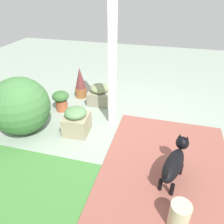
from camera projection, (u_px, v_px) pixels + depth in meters
The scene contains 10 objects.
ground_plane at pixel (124, 128), 3.96m from camera, with size 12.00×12.00×0.00m, color #95A594.
brick_path at pixel (166, 166), 3.13m from camera, with size 1.80×2.40×0.02m, color #945247.
porch_pillar at pixel (113, 54), 3.49m from camera, with size 0.12×0.12×2.59m, color white.
stone_planter_nearest at pixel (99, 94), 4.66m from camera, with size 0.47×0.44×0.44m.
stone_planter_mid at pixel (76, 121), 3.73m from camera, with size 0.44×0.45×0.49m.
round_shrub at pixel (21, 106), 3.66m from camera, with size 0.98×0.98×0.98m, color #447C3F.
terracotta_pot_spiky at pixel (80, 83), 4.86m from camera, with size 0.26×0.26×0.70m.
terracotta_pot_broad at pixel (61, 99), 4.39m from camera, with size 0.33×0.33×0.42m.
dog at pixel (175, 162), 2.78m from camera, with size 0.38×0.78×0.54m.
ceramic_urn at pixel (179, 216), 2.29m from camera, with size 0.22×0.22×0.35m, color beige.
Camera 1 is at (-0.63, 3.19, 2.30)m, focal length 34.87 mm.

